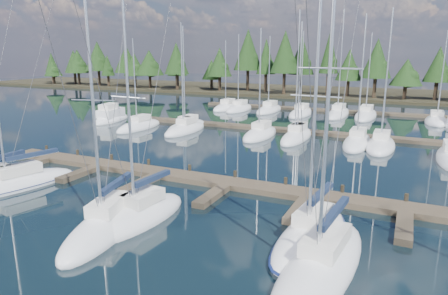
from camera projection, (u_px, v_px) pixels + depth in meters
The scene contains 12 objects.
ground at pixel (278, 151), 40.37m from camera, with size 260.00×260.00×0.00m, color black.
far_shore at pixel (356, 94), 93.18m from camera, with size 220.00×30.00×0.60m, color black.
main_dock at pixel (226, 186), 29.18m from camera, with size 44.00×6.13×0.90m.
back_docks at pixel (319, 120), 57.58m from camera, with size 50.00×21.80×0.40m.
front_sailboat_1 at pixel (14, 185), 29.17m from camera, with size 5.00×10.01×14.41m.
front_sailboat_2 at pixel (107, 225), 22.38m from camera, with size 4.70×9.31×13.33m.
front_sailboat_3 at pixel (140, 216), 23.61m from camera, with size 3.25×7.88×13.34m.
front_sailboat_4 at pixel (311, 236), 20.97m from camera, with size 3.74×8.87×13.97m.
front_sailboat_5 at pixel (321, 265), 18.11m from camera, with size 3.81×10.43×16.55m.
back_sailboat_rows at pixel (312, 124), 54.11m from camera, with size 44.59×33.88×16.78m.
motor_yacht_left at pixel (111, 118), 57.79m from camera, with size 4.14×8.74×4.19m.
tree_line at pixel (337, 63), 84.17m from camera, with size 182.99×12.19×14.52m.
Camera 1 is at (11.59, -7.84, 9.72)m, focal length 32.00 mm.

